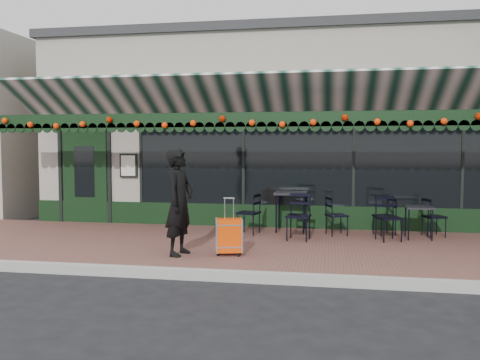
% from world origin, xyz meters
% --- Properties ---
extents(ground, '(80.00, 80.00, 0.00)m').
position_xyz_m(ground, '(0.00, 0.00, 0.00)').
color(ground, black).
rests_on(ground, ground).
extents(sidewalk, '(18.00, 4.00, 0.15)m').
position_xyz_m(sidewalk, '(0.00, 2.00, 0.07)').
color(sidewalk, brown).
rests_on(sidewalk, ground).
extents(curb, '(18.00, 0.16, 0.15)m').
position_xyz_m(curb, '(0.00, -0.08, 0.07)').
color(curb, '#9E9E99').
rests_on(curb, ground).
extents(restaurant_building, '(12.00, 9.60, 4.50)m').
position_xyz_m(restaurant_building, '(0.00, 7.84, 2.27)').
color(restaurant_building, '#A49A8E').
rests_on(restaurant_building, ground).
extents(woman, '(0.52, 0.70, 1.76)m').
position_xyz_m(woman, '(-1.54, 0.84, 1.03)').
color(woman, black).
rests_on(woman, sidewalk).
extents(suitcase, '(0.46, 0.33, 0.95)m').
position_xyz_m(suitcase, '(-0.73, 0.96, 0.47)').
color(suitcase, '#ED4307').
rests_on(suitcase, sidewalk).
extents(cafe_table_a, '(0.51, 0.51, 0.63)m').
position_xyz_m(cafe_table_a, '(2.61, 3.06, 0.72)').
color(cafe_table_a, black).
rests_on(cafe_table_a, sidewalk).
extents(cafe_table_b, '(0.67, 0.67, 0.83)m').
position_xyz_m(cafe_table_b, '(0.09, 3.53, 0.90)').
color(cafe_table_b, black).
rests_on(cafe_table_b, sidewalk).
extents(chair_a_left, '(0.51, 0.51, 0.76)m').
position_xyz_m(chair_a_left, '(2.00, 3.38, 0.53)').
color(chair_a_left, black).
rests_on(chair_a_left, sidewalk).
extents(chair_a_right, '(0.50, 0.50, 0.78)m').
position_xyz_m(chair_a_right, '(2.95, 3.38, 0.54)').
color(chair_a_right, black).
rests_on(chair_a_right, sidewalk).
extents(chair_a_front, '(0.55, 0.55, 0.86)m').
position_xyz_m(chair_a_front, '(2.01, 2.74, 0.58)').
color(chair_a_front, black).
rests_on(chair_a_front, sidewalk).
extents(chair_b_left, '(0.51, 0.51, 0.84)m').
position_xyz_m(chair_b_left, '(-0.74, 3.06, 0.57)').
color(chair_b_left, black).
rests_on(chair_b_left, sidewalk).
extents(chair_b_right, '(0.52, 0.52, 0.79)m').
position_xyz_m(chair_b_right, '(1.04, 3.19, 0.55)').
color(chair_b_right, black).
rests_on(chair_b_right, sidewalk).
extents(chair_b_front, '(0.50, 0.50, 0.90)m').
position_xyz_m(chair_b_front, '(0.31, 2.51, 0.60)').
color(chair_b_front, black).
rests_on(chair_b_front, sidewalk).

